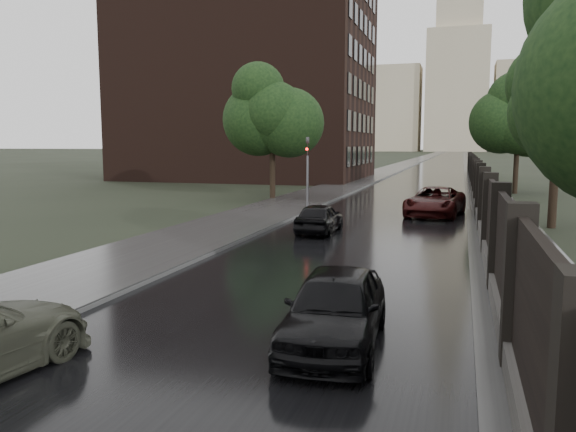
# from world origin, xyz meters

# --- Properties ---
(road) EXTENTS (8.00, 420.00, 0.02)m
(road) POSITION_xyz_m (0.00, 190.00, 0.01)
(road) COLOR black
(road) RESTS_ON ground
(sidewalk_left) EXTENTS (4.00, 420.00, 0.16)m
(sidewalk_left) POSITION_xyz_m (-6.00, 190.00, 0.08)
(sidewalk_left) COLOR #2D2D2D
(sidewalk_left) RESTS_ON ground
(verge_right) EXTENTS (3.00, 420.00, 0.08)m
(verge_right) POSITION_xyz_m (5.50, 190.00, 0.04)
(verge_right) COLOR #2D2D2D
(verge_right) RESTS_ON ground
(fence_right) EXTENTS (0.45, 75.72, 2.70)m
(fence_right) POSITION_xyz_m (4.60, 32.01, 1.01)
(fence_right) COLOR #383533
(fence_right) RESTS_ON ground
(tree_left_far) EXTENTS (4.25, 4.25, 7.39)m
(tree_left_far) POSITION_xyz_m (-8.00, 30.00, 5.24)
(tree_left_far) COLOR black
(tree_left_far) RESTS_ON ground
(tree_right_b) EXTENTS (4.08, 4.08, 7.01)m
(tree_right_b) POSITION_xyz_m (7.50, 22.00, 4.95)
(tree_right_b) COLOR black
(tree_right_b) RESTS_ON ground
(tree_right_c) EXTENTS (4.08, 4.08, 7.01)m
(tree_right_c) POSITION_xyz_m (7.50, 40.00, 4.95)
(tree_right_c) COLOR black
(tree_right_c) RESTS_ON ground
(traffic_light) EXTENTS (0.16, 0.32, 4.00)m
(traffic_light) POSITION_xyz_m (-4.30, 24.99, 2.40)
(traffic_light) COLOR #59595E
(traffic_light) RESTS_ON ground
(brick_building) EXTENTS (24.00, 18.00, 20.00)m
(brick_building) POSITION_xyz_m (-18.00, 52.00, 10.00)
(brick_building) COLOR black
(brick_building) RESTS_ON ground
(stalinist_tower) EXTENTS (92.00, 30.00, 159.00)m
(stalinist_tower) POSITION_xyz_m (0.00, 300.00, 38.38)
(stalinist_tower) COLOR tan
(stalinist_tower) RESTS_ON ground
(hatchback_left) EXTENTS (1.53, 3.68, 1.25)m
(hatchback_left) POSITION_xyz_m (-1.80, 17.66, 0.62)
(hatchback_left) COLOR black
(hatchback_left) RESTS_ON ground
(car_right_near) EXTENTS (1.88, 4.16, 1.39)m
(car_right_near) POSITION_xyz_m (1.60, 5.17, 0.69)
(car_right_near) COLOR black
(car_right_near) RESTS_ON ground
(car_right_far) EXTENTS (3.12, 5.58, 1.47)m
(car_right_far) POSITION_xyz_m (2.46, 24.70, 0.74)
(car_right_far) COLOR black
(car_right_far) RESTS_ON ground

